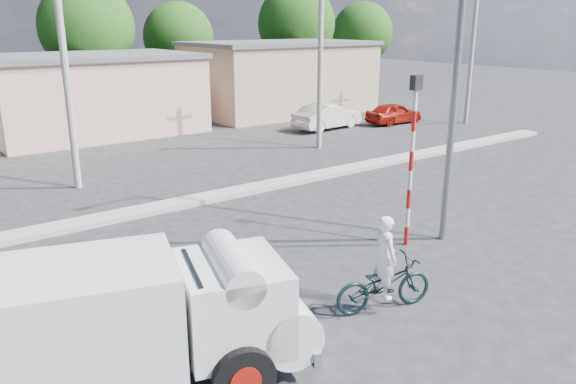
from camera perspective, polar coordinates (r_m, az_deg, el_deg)
ground_plane at (r=11.98m, az=6.94°, el=-10.96°), size 120.00×120.00×0.00m
median at (r=18.10m, az=-10.75°, el=-1.09°), size 40.00×0.80×0.16m
truck at (r=9.08m, az=-14.89°, el=-12.32°), size 5.67×3.41×2.20m
bicycle at (r=11.52m, az=9.70°, el=-9.22°), size 2.21×1.29×1.10m
cyclist at (r=11.39m, az=9.78°, el=-7.87°), size 0.56×0.71×1.70m
car_cream at (r=30.75m, az=4.00°, el=7.67°), size 4.28×1.86×1.37m
car_red at (r=32.93m, az=10.70°, el=7.89°), size 3.56×1.51×1.20m
traffic_pole at (r=14.29m, az=12.50°, el=4.45°), size 0.28×0.18×4.36m
streetlight at (r=14.53m, az=16.53°, el=13.81°), size 2.34×0.22×9.00m
building_row at (r=30.96m, az=-20.88°, el=9.40°), size 37.80×7.30×4.44m
tree_row at (r=39.05m, az=-14.97°, el=15.41°), size 51.24×7.43×8.42m
utility_poles at (r=22.34m, az=-8.37°, el=12.84°), size 35.40×0.24×8.00m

